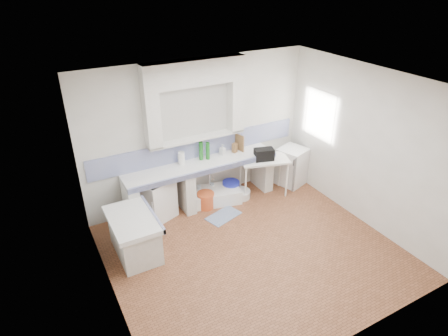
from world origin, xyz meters
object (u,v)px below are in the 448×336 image
sink (214,196)px  side_table (263,176)px  fridge (292,166)px  stove (157,198)px

sink → side_table: 1.08m
sink → side_table: bearing=1.9°
sink → side_table: size_ratio=1.06×
fridge → stove: bearing=157.1°
side_table → fridge: fridge is taller
stove → side_table: bearing=-26.7°
sink → fridge: fridge is taller
stove → side_table: stove is taller
side_table → sink: bearing=-174.2°
stove → side_table: (2.20, -0.25, 0.01)m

